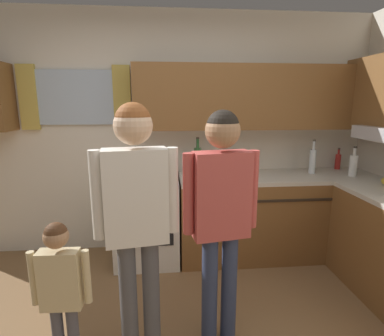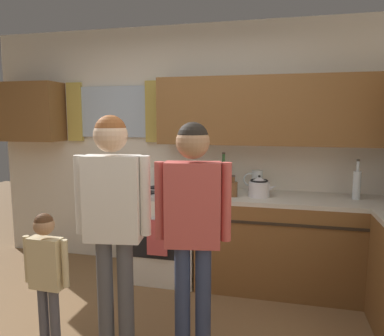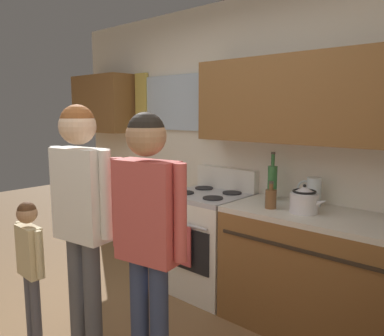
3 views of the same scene
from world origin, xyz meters
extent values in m
cube|color=silver|center=(0.00, 1.90, 1.30)|extent=(4.60, 0.10, 2.60)
cube|color=silver|center=(-0.87, 1.83, 1.71)|extent=(0.77, 0.03, 0.56)
cube|color=gold|center=(-1.34, 1.82, 1.71)|extent=(0.18, 0.04, 0.66)
cube|color=gold|center=(-0.40, 1.82, 1.71)|extent=(0.18, 0.04, 0.66)
cube|color=brown|center=(-1.89, 1.69, 1.71)|extent=(0.83, 0.32, 0.66)
cube|color=brown|center=(1.02, 1.69, 1.71)|extent=(2.57, 0.32, 0.66)
cube|color=brown|center=(1.24, 1.54, 0.43)|extent=(2.11, 0.62, 0.86)
cube|color=beige|center=(1.24, 1.54, 0.88)|extent=(2.11, 0.62, 0.04)
cube|color=#2D2319|center=(1.24, 1.23, 0.72)|extent=(1.99, 0.01, 0.02)
cube|color=silver|center=(-0.16, 1.54, 0.43)|extent=(0.65, 0.62, 0.86)
cube|color=black|center=(-0.16, 1.23, 0.48)|extent=(0.53, 0.01, 0.36)
cylinder|color=#ADADB2|center=(-0.16, 1.20, 0.70)|extent=(0.53, 0.02, 0.02)
cube|color=#ADADB2|center=(-0.16, 1.54, 0.88)|extent=(0.65, 0.62, 0.04)
cube|color=silver|center=(-0.16, 1.81, 1.00)|extent=(0.65, 0.08, 0.20)
cylinder|color=black|center=(-0.32, 1.40, 0.91)|extent=(0.17, 0.17, 0.01)
cylinder|color=black|center=(0.00, 1.40, 0.91)|extent=(0.17, 0.17, 0.01)
cylinder|color=black|center=(-0.32, 1.68, 0.91)|extent=(0.17, 0.17, 0.01)
cylinder|color=black|center=(0.00, 1.68, 0.91)|extent=(0.17, 0.17, 0.01)
cube|color=#CC4C4C|center=(-0.16, 1.19, 0.52)|extent=(0.20, 0.02, 0.34)
cylinder|color=silver|center=(1.63, 1.59, 1.03)|extent=(0.07, 0.07, 0.26)
cylinder|color=silver|center=(1.63, 1.59, 1.21)|extent=(0.03, 0.03, 0.09)
cylinder|color=#3F382D|center=(1.63, 1.59, 1.26)|extent=(0.03, 0.03, 0.02)
cylinder|color=brown|center=(0.52, 1.44, 0.97)|extent=(0.08, 0.08, 0.14)
cylinder|color=brown|center=(0.52, 1.44, 1.06)|extent=(0.03, 0.03, 0.05)
cylinder|color=#3F382D|center=(0.52, 1.44, 1.10)|extent=(0.04, 0.04, 0.02)
cylinder|color=#2D6633|center=(0.39, 1.69, 1.04)|extent=(0.08, 0.08, 0.28)
cylinder|color=#2D6633|center=(0.39, 1.69, 1.23)|extent=(0.03, 0.03, 0.10)
cylinder|color=#3F382D|center=(0.39, 1.69, 1.29)|extent=(0.03, 0.03, 0.02)
cylinder|color=silver|center=(0.76, 1.49, 0.97)|extent=(0.20, 0.20, 0.14)
cone|color=silver|center=(0.76, 1.49, 1.06)|extent=(0.18, 0.18, 0.05)
sphere|color=black|center=(0.76, 1.49, 1.09)|extent=(0.02, 0.02, 0.02)
cone|color=silver|center=(0.89, 1.49, 1.00)|extent=(0.09, 0.04, 0.07)
torus|color=black|center=(0.76, 1.49, 1.05)|extent=(0.17, 0.17, 0.02)
cylinder|color=silver|center=(0.73, 1.73, 1.01)|extent=(0.11, 0.11, 0.22)
torus|color=silver|center=(0.66, 1.73, 1.02)|extent=(0.14, 0.02, 0.14)
cylinder|color=#4C4C51|center=(-0.07, 0.26, 0.41)|extent=(0.11, 0.11, 0.82)
cylinder|color=#4C4C51|center=(-0.21, 0.24, 0.41)|extent=(0.11, 0.11, 0.82)
cube|color=white|center=(-0.14, 0.25, 1.11)|extent=(0.39, 0.21, 0.58)
cylinder|color=white|center=(0.08, 0.28, 1.13)|extent=(0.07, 0.07, 0.53)
cylinder|color=white|center=(-0.36, 0.22, 1.13)|extent=(0.07, 0.07, 0.53)
sphere|color=beige|center=(-0.14, 0.25, 1.53)|extent=(0.22, 0.22, 0.22)
sphere|color=brown|center=(-0.14, 0.25, 1.56)|extent=(0.21, 0.21, 0.21)
cylinder|color=#2D3856|center=(0.46, 0.34, 0.40)|extent=(0.11, 0.11, 0.80)
cylinder|color=#2D3856|center=(0.32, 0.32, 0.40)|extent=(0.11, 0.11, 0.80)
cube|color=#BF4C47|center=(0.39, 0.33, 1.08)|extent=(0.38, 0.21, 0.56)
cylinder|color=#BF4C47|center=(0.61, 0.36, 1.10)|extent=(0.07, 0.07, 0.52)
cylinder|color=#BF4C47|center=(0.18, 0.29, 1.10)|extent=(0.07, 0.07, 0.52)
sphere|color=#A87A56|center=(0.39, 0.33, 1.49)|extent=(0.22, 0.22, 0.22)
sphere|color=black|center=(0.39, 0.33, 1.51)|extent=(0.20, 0.20, 0.20)
cylinder|color=#4C4C56|center=(-0.52, 0.10, 0.25)|extent=(0.07, 0.07, 0.50)
cylinder|color=#4C4C56|center=(-0.61, 0.11, 0.25)|extent=(0.07, 0.07, 0.50)
cube|color=#D1BC8C|center=(-0.57, 0.10, 0.67)|extent=(0.23, 0.10, 0.35)
cylinder|color=#D1BC8C|center=(-0.42, 0.10, 0.69)|extent=(0.04, 0.04, 0.32)
cylinder|color=#D1BC8C|center=(-0.72, 0.11, 0.69)|extent=(0.04, 0.04, 0.32)
sphere|color=#A87A56|center=(-0.57, 0.10, 0.94)|extent=(0.14, 0.14, 0.14)
sphere|color=#4C2D19|center=(-0.57, 0.10, 0.95)|extent=(0.13, 0.13, 0.13)
camera|label=1|loc=(0.04, -1.50, 1.66)|focal=28.41mm
camera|label=2|loc=(0.93, -1.92, 1.64)|focal=33.84mm
camera|label=3|loc=(1.91, -1.02, 1.62)|focal=35.61mm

